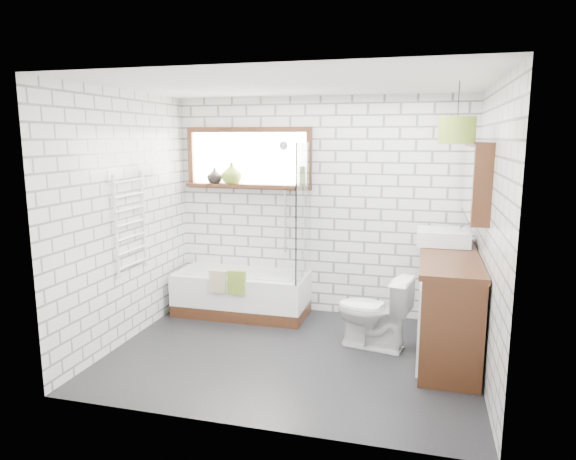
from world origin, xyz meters
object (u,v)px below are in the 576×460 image
(bathtub, at_px, (242,293))
(pendant, at_px, (457,130))
(toilet, at_px, (373,311))
(basin, at_px, (443,237))
(vanity, at_px, (448,303))

(bathtub, bearing_deg, pendant, -20.88)
(toilet, bearing_deg, basin, 140.59)
(bathtub, height_order, basin, basin)
(vanity, xyz_separation_m, pendant, (-0.03, -0.34, 1.62))
(toilet, xyz_separation_m, pendant, (0.67, -0.26, 1.73))
(basin, relative_size, toilet, 0.70)
(basin, xyz_separation_m, pendant, (0.03, -0.78, 1.06))
(pendant, bearing_deg, toilet, 158.49)
(bathtub, distance_m, vanity, 2.35)
(vanity, relative_size, toilet, 2.30)
(toilet, bearing_deg, bathtub, -99.07)
(vanity, distance_m, basin, 0.72)
(vanity, bearing_deg, pendant, -94.39)
(bathtub, height_order, vanity, vanity)
(pendant, bearing_deg, basin, 92.49)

